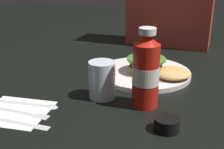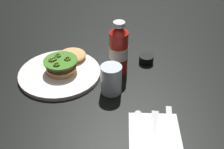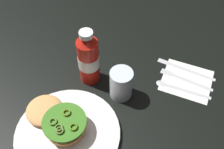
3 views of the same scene
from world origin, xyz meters
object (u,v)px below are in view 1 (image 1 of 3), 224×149
object	(u,v)px
dinner_plate	(143,73)
water_glass	(102,80)
fork_utensil	(22,112)
butter_knife	(15,121)
burger_sandwich	(156,68)
ketchup_bottle	(146,72)
napkin	(15,112)
condiment_cup	(167,124)
spoon_utensil	(34,104)

from	to	relation	value
dinner_plate	water_glass	size ratio (longest dim) A/B	2.95
fork_utensil	butter_knife	bearing A→B (deg)	-73.38
burger_sandwich	ketchup_bottle	size ratio (longest dim) A/B	1.01
butter_knife	fork_utensil	xyz separation A→B (m)	(-0.01, 0.04, 0.00)
burger_sandwich	water_glass	world-z (taller)	water_glass
fork_utensil	napkin	bearing A→B (deg)	-179.15
dinner_plate	fork_utensil	bearing A→B (deg)	-120.57
burger_sandwich	napkin	world-z (taller)	burger_sandwich
condiment_cup	burger_sandwich	bearing A→B (deg)	107.40
napkin	spoon_utensil	xyz separation A→B (m)	(0.02, 0.05, 0.00)
fork_utensil	spoon_utensil	size ratio (longest dim) A/B	1.00
fork_utensil	spoon_utensil	xyz separation A→B (m)	(0.00, 0.05, 0.00)
dinner_plate	fork_utensil	world-z (taller)	dinner_plate
napkin	butter_knife	bearing A→B (deg)	-53.90
napkin	burger_sandwich	bearing A→B (deg)	51.95
napkin	spoon_utensil	distance (m)	0.05
butter_knife	spoon_utensil	world-z (taller)	same
burger_sandwich	condiment_cup	bearing A→B (deg)	-72.60
water_glass	spoon_utensil	size ratio (longest dim) A/B	0.57
condiment_cup	ketchup_bottle	bearing A→B (deg)	127.45
burger_sandwich	fork_utensil	size ratio (longest dim) A/B	1.14
ketchup_bottle	water_glass	world-z (taller)	ketchup_bottle
ketchup_bottle	fork_utensil	size ratio (longest dim) A/B	1.12
burger_sandwich	butter_knife	world-z (taller)	burger_sandwich
dinner_plate	ketchup_bottle	world-z (taller)	ketchup_bottle
dinner_plate	ketchup_bottle	size ratio (longest dim) A/B	1.48
napkin	fork_utensil	world-z (taller)	fork_utensil
water_glass	napkin	bearing A→B (deg)	-137.31
condiment_cup	fork_utensil	distance (m)	0.35
burger_sandwich	water_glass	distance (m)	0.22
spoon_utensil	butter_knife	bearing A→B (deg)	-84.51
dinner_plate	condiment_cup	size ratio (longest dim) A/B	5.34
napkin	spoon_utensil	size ratio (longest dim) A/B	0.89
ketchup_bottle	spoon_utensil	world-z (taller)	ketchup_bottle
condiment_cup	fork_utensil	world-z (taller)	condiment_cup
condiment_cup	butter_knife	bearing A→B (deg)	-164.63
dinner_plate	condiment_cup	distance (m)	0.33
dinner_plate	water_glass	bearing A→B (deg)	-106.94
butter_knife	spoon_utensil	bearing A→B (deg)	95.49
dinner_plate	butter_knife	xyz separation A→B (m)	(-0.20, -0.40, -0.00)
dinner_plate	spoon_utensil	world-z (taller)	dinner_plate
ketchup_bottle	butter_knife	size ratio (longest dim) A/B	0.99
burger_sandwich	butter_knife	bearing A→B (deg)	-121.58
burger_sandwich	ketchup_bottle	distance (m)	0.21
fork_utensil	spoon_utensil	world-z (taller)	same
water_glass	dinner_plate	bearing A→B (deg)	73.06
dinner_plate	water_glass	world-z (taller)	water_glass
ketchup_bottle	butter_knife	xyz separation A→B (m)	(-0.25, -0.19, -0.09)
ketchup_bottle	fork_utensil	bearing A→B (deg)	-151.40
water_glass	butter_knife	size ratio (longest dim) A/B	0.50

